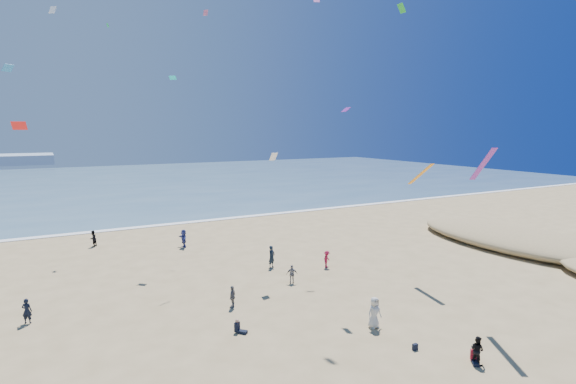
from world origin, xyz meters
TOP-DOWN VIEW (x-y plane):
  - ocean at (0.00, 95.00)m, footprint 220.00×100.00m
  - surf_line at (0.00, 45.00)m, footprint 220.00×1.20m
  - standing_flyers at (3.26, 17.14)m, footprint 28.64×44.24m
  - seated_group at (2.66, 5.93)m, footprint 24.35×29.62m
  - navy_bag at (8.92, 6.31)m, footprint 0.28×0.18m
  - kites_aloft at (9.57, 14.15)m, footprint 41.15×44.93m

SIDE VIEW (x-z plane):
  - ocean at x=0.00m, z-range 0.00..0.06m
  - surf_line at x=0.00m, z-range 0.00..0.08m
  - navy_bag at x=8.92m, z-range 0.00..0.34m
  - seated_group at x=2.66m, z-range 0.00..0.84m
  - standing_flyers at x=3.26m, z-range -0.11..1.80m
  - kites_aloft at x=9.57m, z-range 1.26..28.68m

